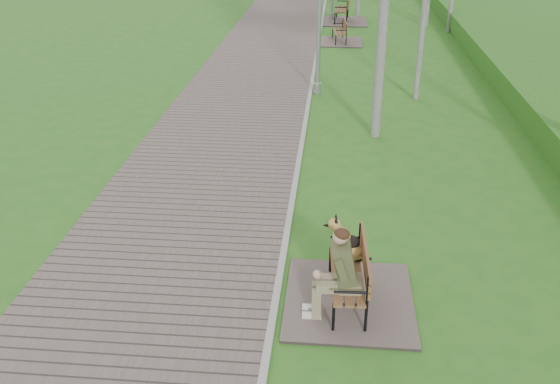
{
  "coord_description": "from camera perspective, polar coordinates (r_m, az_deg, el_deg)",
  "views": [
    {
      "loc": [
        0.69,
        -13.25,
        4.99
      ],
      "look_at": [
        -0.05,
        -5.15,
        1.05
      ],
      "focal_mm": 40.0,
      "sensor_mm": 36.0,
      "label": 1
    }
  ],
  "objects": [
    {
      "name": "bench_second",
      "position": [
        23.4,
        5.45,
        13.87
      ],
      "size": [
        1.58,
        1.75,
        0.97
      ],
      "color": "#61554F",
      "rests_on": "ground"
    },
    {
      "name": "bench_main",
      "position": [
        8.3,
        5.83,
        -7.73
      ],
      "size": [
        1.71,
        1.9,
        1.49
      ],
      "color": "#61554F",
      "rests_on": "ground"
    },
    {
      "name": "bench_third",
      "position": [
        27.29,
        5.65,
        15.71
      ],
      "size": [
        2.05,
        2.28,
        1.26
      ],
      "color": "#61554F",
      "rests_on": "ground"
    },
    {
      "name": "lamp_post_near",
      "position": [
        16.63,
        3.65,
        17.14
      ],
      "size": [
        0.21,
        0.21,
        5.32
      ],
      "color": "#A0A3A8",
      "rests_on": "ground"
    },
    {
      "name": "ground",
      "position": [
        14.18,
        2.15,
        5.23
      ],
      "size": [
        120.0,
        120.0,
        0.0
      ],
      "primitive_type": "plane",
      "color": "#29691E",
      "rests_on": "ground"
    }
  ]
}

